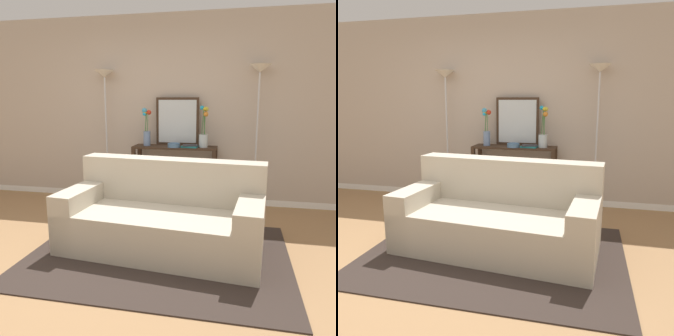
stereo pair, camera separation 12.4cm
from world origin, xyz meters
The scene contains 13 objects.
ground_plane centered at (0.00, 0.00, -0.01)m, with size 16.00×16.00×0.02m, color #9E754C.
back_wall centered at (0.00, 2.31, 1.33)m, with size 12.00×0.15×2.66m.
area_rug centered at (0.48, 0.43, 0.01)m, with size 2.48×1.87×0.01m.
couch centered at (0.48, 0.59, 0.31)m, with size 2.04×1.10×0.88m.
console_table centered at (0.33, 2.00, 0.58)m, with size 1.16×0.35×0.86m.
floor_lamp_left centered at (-0.70, 2.08, 1.49)m, with size 0.28×0.28×1.90m.
floor_lamp_right centered at (1.43, 2.08, 1.52)m, with size 0.28×0.28×1.93m.
wall_mirror centered at (0.34, 2.14, 1.19)m, with size 0.61×0.02×0.67m.
vase_tall_flowers centered at (-0.07, 2.00, 1.08)m, with size 0.13×0.11×0.52m.
vase_short_flowers centered at (0.73, 1.97, 1.05)m, with size 0.12×0.12×0.56m.
fruit_bowl centered at (0.34, 1.90, 0.89)m, with size 0.17×0.17×0.06m.
book_stack centered at (0.55, 1.92, 0.88)m, with size 0.23×0.16×0.04m.
book_row_under_console centered at (-0.03, 2.00, 0.06)m, with size 0.23×0.16×0.13m.
Camera 1 is at (1.20, -2.58, 1.49)m, focal length 36.21 mm.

